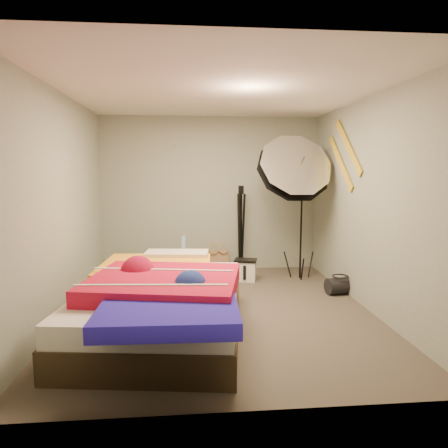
{
  "coord_description": "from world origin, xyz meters",
  "views": [
    {
      "loc": [
        -0.35,
        -4.52,
        1.65
      ],
      "look_at": [
        0.1,
        0.6,
        0.95
      ],
      "focal_mm": 32.0,
      "sensor_mm": 36.0,
      "label": 1
    }
  ],
  "objects": [
    {
      "name": "floor",
      "position": [
        0.0,
        0.0,
        0.0
      ],
      "size": [
        4.0,
        4.0,
        0.0
      ],
      "primitive_type": "plane",
      "color": "#534B40",
      "rests_on": "ground"
    },
    {
      "name": "ceiling",
      "position": [
        0.0,
        0.0,
        2.5
      ],
      "size": [
        4.0,
        4.0,
        0.0
      ],
      "primitive_type": "plane",
      "rotation": [
        3.14,
        0.0,
        0.0
      ],
      "color": "silver",
      "rests_on": "wall_back"
    },
    {
      "name": "wall_back",
      "position": [
        0.0,
        2.0,
        1.25
      ],
      "size": [
        3.5,
        0.0,
        3.5
      ],
      "primitive_type": "plane",
      "rotation": [
        1.57,
        0.0,
        0.0
      ],
      "color": "#979D8F",
      "rests_on": "floor"
    },
    {
      "name": "wall_front",
      "position": [
        0.0,
        -2.0,
        1.25
      ],
      "size": [
        3.5,
        0.0,
        3.5
      ],
      "primitive_type": "plane",
      "rotation": [
        -1.57,
        0.0,
        0.0
      ],
      "color": "#979D8F",
      "rests_on": "floor"
    },
    {
      "name": "wall_left",
      "position": [
        -1.75,
        0.0,
        1.25
      ],
      "size": [
        0.0,
        4.0,
        4.0
      ],
      "primitive_type": "plane",
      "rotation": [
        1.57,
        0.0,
        1.57
      ],
      "color": "#979D8F",
      "rests_on": "floor"
    },
    {
      "name": "wall_right",
      "position": [
        1.75,
        0.0,
        1.25
      ],
      "size": [
        0.0,
        4.0,
        4.0
      ],
      "primitive_type": "plane",
      "rotation": [
        1.57,
        0.0,
        -1.57
      ],
      "color": "#979D8F",
      "rests_on": "floor"
    },
    {
      "name": "tote_bag",
      "position": [
        0.1,
        1.84,
        0.17
      ],
      "size": [
        0.37,
        0.22,
        0.36
      ],
      "primitive_type": "cube",
      "rotation": [
        -0.14,
        0.0,
        0.2
      ],
      "color": "tan",
      "rests_on": "floor"
    },
    {
      "name": "wrapping_roll",
      "position": [
        -0.45,
        1.55,
        0.32
      ],
      "size": [
        0.1,
        0.19,
        0.65
      ],
      "primitive_type": "cylinder",
      "rotation": [
        -0.17,
        0.0,
        -0.16
      ],
      "color": "#4FA2D6",
      "rests_on": "floor"
    },
    {
      "name": "camera_case",
      "position": [
        0.48,
        1.24,
        0.15
      ],
      "size": [
        0.35,
        0.28,
        0.3
      ],
      "primitive_type": "cube",
      "rotation": [
        0.0,
        0.0,
        -0.26
      ],
      "color": "white",
      "rests_on": "floor"
    },
    {
      "name": "duffel_bag",
      "position": [
        1.65,
        0.5,
        0.11
      ],
      "size": [
        0.39,
        0.27,
        0.22
      ],
      "primitive_type": "cylinder",
      "rotation": [
        0.0,
        1.57,
        0.15
      ],
      "color": "black",
      "rests_on": "floor"
    },
    {
      "name": "wall_stripe_upper",
      "position": [
        1.73,
        0.6,
        1.95
      ],
      "size": [
        0.02,
        0.91,
        0.78
      ],
      "primitive_type": "cube",
      "rotation": [
        0.7,
        0.0,
        0.0
      ],
      "color": "gold",
      "rests_on": "wall_right"
    },
    {
      "name": "wall_stripe_lower",
      "position": [
        1.73,
        0.85,
        1.75
      ],
      "size": [
        0.02,
        0.91,
        0.78
      ],
      "primitive_type": "cube",
      "rotation": [
        0.7,
        0.0,
        0.0
      ],
      "color": "gold",
      "rests_on": "wall_right"
    },
    {
      "name": "bed",
      "position": [
        -0.63,
        -0.59,
        0.33
      ],
      "size": [
        1.82,
        2.49,
        0.65
      ],
      "color": "#3F2F1E",
      "rests_on": "floor"
    },
    {
      "name": "photo_umbrella",
      "position": [
        1.16,
        1.19,
        1.64
      ],
      "size": [
        1.32,
        0.97,
        2.28
      ],
      "color": "black",
      "rests_on": "floor"
    },
    {
      "name": "camera_tripod",
      "position": [
        0.47,
        1.76,
        0.8
      ],
      "size": [
        0.08,
        0.08,
        1.4
      ],
      "color": "black",
      "rests_on": "floor"
    }
  ]
}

